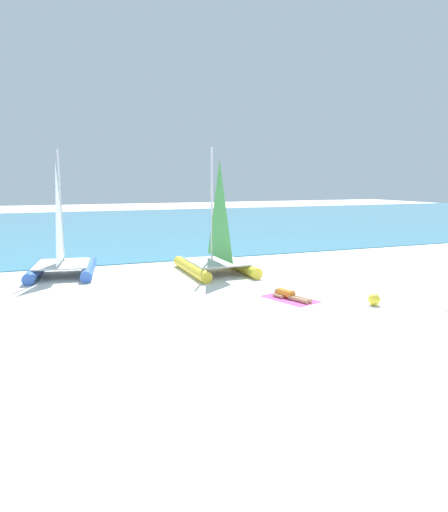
% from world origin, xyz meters
% --- Properties ---
extents(ground_plane, '(120.00, 120.00, 0.00)m').
position_xyz_m(ground_plane, '(0.00, 10.00, 0.00)').
color(ground_plane, white).
extents(ocean_water, '(120.00, 40.00, 0.05)m').
position_xyz_m(ocean_water, '(0.00, 31.26, 0.03)').
color(ocean_water, teal).
rests_on(ocean_water, ground).
extents(sailboat_yellow, '(2.69, 4.18, 5.42)m').
position_xyz_m(sailboat_yellow, '(0.69, 7.76, 0.81)').
color(sailboat_yellow, yellow).
rests_on(sailboat_yellow, ground).
extents(sailboat_blue, '(3.18, 4.42, 5.32)m').
position_xyz_m(sailboat_blue, '(-5.57, 9.71, 0.79)').
color(sailboat_blue, blue).
rests_on(sailboat_blue, ground).
extents(towel_left, '(1.62, 2.14, 0.01)m').
position_xyz_m(towel_left, '(1.46, 2.62, 0.01)').
color(towel_left, '#D84C99').
rests_on(towel_left, ground).
extents(sunbather_left, '(0.84, 1.54, 0.30)m').
position_xyz_m(sunbather_left, '(1.44, 2.68, 0.13)').
color(sunbather_left, orange).
rests_on(sunbather_left, towel_left).
extents(beach_ball, '(0.39, 0.39, 0.39)m').
position_xyz_m(beach_ball, '(3.59, 0.93, 0.20)').
color(beach_ball, yellow).
rests_on(beach_ball, ground).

